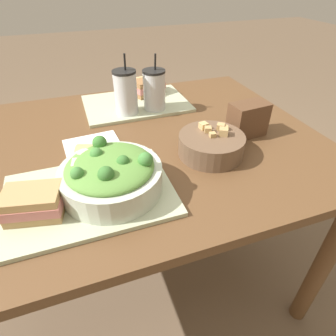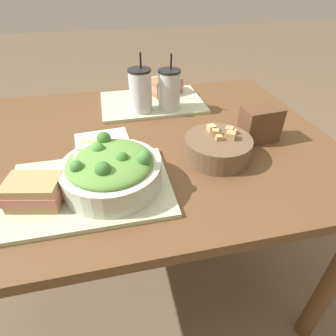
{
  "view_description": "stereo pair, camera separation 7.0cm",
  "coord_description": "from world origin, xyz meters",
  "px_view_note": "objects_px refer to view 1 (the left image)",
  "views": [
    {
      "loc": [
        -0.14,
        -0.78,
        1.19
      ],
      "look_at": [
        0.05,
        -0.24,
        0.77
      ],
      "focal_mm": 30.0,
      "sensor_mm": 36.0,
      "label": 1
    },
    {
      "loc": [
        -0.07,
        -0.8,
        1.19
      ],
      "look_at": [
        0.05,
        -0.24,
        0.77
      ],
      "focal_mm": 30.0,
      "sensor_mm": 36.0,
      "label": 2
    }
  ],
  "objects_px": {
    "baguette_far": "(143,84)",
    "drink_cup_red": "(154,91)",
    "baguette_near": "(100,156)",
    "sandwich_far": "(148,86)",
    "napkin_folded": "(92,144)",
    "sandwich_near": "(34,203)",
    "drink_cup_dark": "(126,94)",
    "soup_bowl": "(211,144)",
    "chip_bag": "(248,119)",
    "salad_bowl": "(111,174)"
  },
  "relations": [
    {
      "from": "baguette_far",
      "to": "sandwich_far",
      "type": "bearing_deg",
      "value": 176.91
    },
    {
      "from": "sandwich_far",
      "to": "napkin_folded",
      "type": "distance_m",
      "value": 0.43
    },
    {
      "from": "sandwich_far",
      "to": "drink_cup_red",
      "type": "bearing_deg",
      "value": -116.99
    },
    {
      "from": "baguette_far",
      "to": "drink_cup_red",
      "type": "bearing_deg",
      "value": 162.59
    },
    {
      "from": "sandwich_far",
      "to": "baguette_near",
      "type": "bearing_deg",
      "value": -140.98
    },
    {
      "from": "sandwich_near",
      "to": "sandwich_far",
      "type": "height_order",
      "value": "same"
    },
    {
      "from": "baguette_near",
      "to": "drink_cup_dark",
      "type": "relative_size",
      "value": 0.62
    },
    {
      "from": "baguette_far",
      "to": "napkin_folded",
      "type": "height_order",
      "value": "baguette_far"
    },
    {
      "from": "sandwich_near",
      "to": "drink_cup_dark",
      "type": "xyz_separation_m",
      "value": [
        0.31,
        0.45,
        0.04
      ]
    },
    {
      "from": "sandwich_near",
      "to": "napkin_folded",
      "type": "height_order",
      "value": "sandwich_near"
    },
    {
      "from": "sandwich_near",
      "to": "drink_cup_dark",
      "type": "height_order",
      "value": "drink_cup_dark"
    },
    {
      "from": "baguette_near",
      "to": "napkin_folded",
      "type": "distance_m",
      "value": 0.15
    },
    {
      "from": "baguette_far",
      "to": "napkin_folded",
      "type": "xyz_separation_m",
      "value": [
        -0.27,
        -0.36,
        -0.04
      ]
    },
    {
      "from": "sandwich_far",
      "to": "baguette_far",
      "type": "distance_m",
      "value": 0.04
    },
    {
      "from": "napkin_folded",
      "to": "soup_bowl",
      "type": "bearing_deg",
      "value": -28.09
    },
    {
      "from": "drink_cup_dark",
      "to": "chip_bag",
      "type": "height_order",
      "value": "drink_cup_dark"
    },
    {
      "from": "drink_cup_red",
      "to": "chip_bag",
      "type": "height_order",
      "value": "drink_cup_red"
    },
    {
      "from": "salad_bowl",
      "to": "sandwich_far",
      "type": "relative_size",
      "value": 1.61
    },
    {
      "from": "salad_bowl",
      "to": "soup_bowl",
      "type": "xyz_separation_m",
      "value": [
        0.31,
        0.08,
        -0.02
      ]
    },
    {
      "from": "soup_bowl",
      "to": "baguette_far",
      "type": "relative_size",
      "value": 1.63
    },
    {
      "from": "baguette_near",
      "to": "drink_cup_dark",
      "type": "bearing_deg",
      "value": -5.3
    },
    {
      "from": "sandwich_far",
      "to": "drink_cup_dark",
      "type": "xyz_separation_m",
      "value": [
        -0.12,
        -0.15,
        0.04
      ]
    },
    {
      "from": "napkin_folded",
      "to": "drink_cup_dark",
      "type": "bearing_deg",
      "value": 47.27
    },
    {
      "from": "chip_bag",
      "to": "baguette_near",
      "type": "bearing_deg",
      "value": 179.07
    },
    {
      "from": "drink_cup_dark",
      "to": "chip_bag",
      "type": "relative_size",
      "value": 1.68
    },
    {
      "from": "salad_bowl",
      "to": "sandwich_far",
      "type": "height_order",
      "value": "salad_bowl"
    },
    {
      "from": "sandwich_far",
      "to": "napkin_folded",
      "type": "height_order",
      "value": "sandwich_far"
    },
    {
      "from": "sandwich_near",
      "to": "chip_bag",
      "type": "height_order",
      "value": "chip_bag"
    },
    {
      "from": "sandwich_near",
      "to": "baguette_far",
      "type": "distance_m",
      "value": 0.77
    },
    {
      "from": "sandwich_near",
      "to": "drink_cup_dark",
      "type": "distance_m",
      "value": 0.55
    },
    {
      "from": "sandwich_near",
      "to": "baguette_near",
      "type": "relative_size",
      "value": 1.06
    },
    {
      "from": "drink_cup_red",
      "to": "chip_bag",
      "type": "xyz_separation_m",
      "value": [
        0.23,
        -0.27,
        -0.03
      ]
    },
    {
      "from": "salad_bowl",
      "to": "drink_cup_red",
      "type": "height_order",
      "value": "drink_cup_red"
    },
    {
      "from": "salad_bowl",
      "to": "drink_cup_dark",
      "type": "height_order",
      "value": "drink_cup_dark"
    },
    {
      "from": "baguette_far",
      "to": "baguette_near",
      "type": "bearing_deg",
      "value": 137.67
    },
    {
      "from": "drink_cup_red",
      "to": "salad_bowl",
      "type": "bearing_deg",
      "value": -119.86
    },
    {
      "from": "baguette_far",
      "to": "drink_cup_dark",
      "type": "xyz_separation_m",
      "value": [
        -0.12,
        -0.19,
        0.04
      ]
    },
    {
      "from": "sandwich_near",
      "to": "chip_bag",
      "type": "xyz_separation_m",
      "value": [
        0.65,
        0.17,
        0.01
      ]
    },
    {
      "from": "baguette_near",
      "to": "sandwich_far",
      "type": "bearing_deg",
      "value": -10.49
    },
    {
      "from": "sandwich_far",
      "to": "baguette_far",
      "type": "height_order",
      "value": "baguette_far"
    },
    {
      "from": "baguette_far",
      "to": "drink_cup_red",
      "type": "distance_m",
      "value": 0.19
    },
    {
      "from": "sandwich_near",
      "to": "soup_bowl",
      "type": "bearing_deg",
      "value": 24.0
    },
    {
      "from": "soup_bowl",
      "to": "chip_bag",
      "type": "bearing_deg",
      "value": 22.9
    },
    {
      "from": "sandwich_far",
      "to": "chip_bag",
      "type": "distance_m",
      "value": 0.48
    },
    {
      "from": "soup_bowl",
      "to": "napkin_folded",
      "type": "distance_m",
      "value": 0.38
    },
    {
      "from": "baguette_far",
      "to": "drink_cup_dark",
      "type": "distance_m",
      "value": 0.22
    },
    {
      "from": "baguette_near",
      "to": "napkin_folded",
      "type": "xyz_separation_m",
      "value": [
        -0.01,
        0.15,
        -0.04
      ]
    },
    {
      "from": "salad_bowl",
      "to": "baguette_far",
      "type": "distance_m",
      "value": 0.66
    },
    {
      "from": "soup_bowl",
      "to": "sandwich_near",
      "type": "distance_m",
      "value": 0.5
    },
    {
      "from": "napkin_folded",
      "to": "sandwich_far",
      "type": "bearing_deg",
      "value": 48.92
    }
  ]
}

